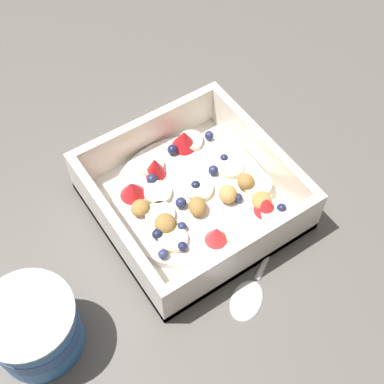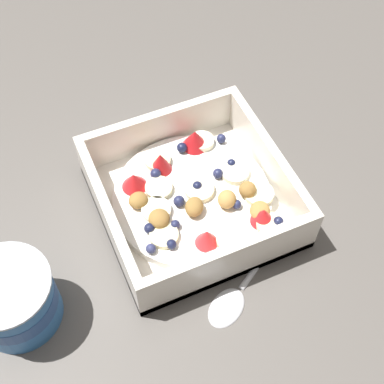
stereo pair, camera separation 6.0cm
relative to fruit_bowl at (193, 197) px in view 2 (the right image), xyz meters
The scene contains 4 objects.
ground_plane 0.03m from the fruit_bowl, 117.97° to the left, with size 2.40×2.40×0.00m, color #56514C.
fruit_bowl is the anchor object (origin of this frame).
spoon 0.11m from the fruit_bowl, behind, with size 0.11×0.16×0.01m.
yogurt_cup 0.22m from the fruit_bowl, 103.05° to the left, with size 0.09×0.09×0.07m.
Camera 2 is at (-0.30, 0.12, 0.52)m, focal length 50.82 mm.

